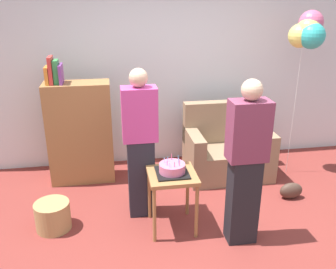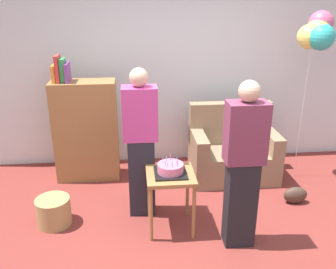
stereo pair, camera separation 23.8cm
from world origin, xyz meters
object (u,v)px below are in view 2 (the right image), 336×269
at_px(couch, 232,152).
at_px(balloon_bunch, 318,32).
at_px(wicker_basket, 54,211).
at_px(person_blowing_candles, 141,143).
at_px(person_holding_cake, 243,166).
at_px(handbag, 295,195).
at_px(bookshelf, 86,129).
at_px(side_table, 170,182).
at_px(birthday_cake, 170,169).

height_order(couch, balloon_bunch, balloon_bunch).
bearing_deg(wicker_basket, person_blowing_candles, 8.99).
xyz_separation_m(person_holding_cake, wicker_basket, (-1.86, 0.49, -0.68)).
distance_m(person_holding_cake, handbag, 1.31).
bearing_deg(couch, handbag, -53.31).
height_order(person_blowing_candles, balloon_bunch, balloon_bunch).
bearing_deg(couch, wicker_basket, -157.02).
bearing_deg(person_blowing_candles, bookshelf, 115.78).
relative_size(bookshelf, side_table, 2.57).
xyz_separation_m(birthday_cake, balloon_bunch, (1.85, 1.03, 1.20)).
relative_size(couch, bookshelf, 0.68).
distance_m(side_table, handbag, 1.60).
relative_size(birthday_cake, person_holding_cake, 0.20).
bearing_deg(balloon_bunch, handbag, -116.30).
bearing_deg(balloon_bunch, couch, 176.05).
xyz_separation_m(couch, person_blowing_candles, (-1.22, -0.77, 0.49)).
bearing_deg(wicker_basket, bookshelf, 76.53).
bearing_deg(balloon_bunch, wicker_basket, -164.47).
bearing_deg(handbag, wicker_basket, -176.71).
bearing_deg(birthday_cake, person_holding_cake, -26.00).
distance_m(couch, side_table, 1.46).
distance_m(couch, bookshelf, 1.94).
xyz_separation_m(person_blowing_candles, handbag, (1.79, 0.01, -0.73)).
height_order(handbag, balloon_bunch, balloon_bunch).
relative_size(couch, person_blowing_candles, 0.67).
height_order(side_table, person_blowing_candles, person_blowing_candles).
height_order(couch, handbag, couch).
relative_size(bookshelf, handbag, 5.78).
distance_m(bookshelf, wicker_basket, 1.22).
xyz_separation_m(side_table, balloon_bunch, (1.85, 1.03, 1.35)).
relative_size(couch, birthday_cake, 3.44).
bearing_deg(bookshelf, balloon_bunch, -4.36).
bearing_deg(birthday_cake, wicker_basket, 171.78).
bearing_deg(wicker_basket, birthday_cake, -8.22).
relative_size(person_blowing_candles, balloon_bunch, 0.77).
relative_size(person_blowing_candles, person_holding_cake, 1.00).
bearing_deg(couch, person_holding_cake, -102.23).
xyz_separation_m(couch, side_table, (-0.94, -1.10, 0.19)).
height_order(wicker_basket, balloon_bunch, balloon_bunch).
bearing_deg(balloon_bunch, birthday_cake, -150.89).
xyz_separation_m(side_table, birthday_cake, (0.00, 0.00, 0.15)).
bearing_deg(balloon_bunch, person_holding_cake, -132.19).
relative_size(side_table, person_holding_cake, 0.39).
bearing_deg(person_blowing_candles, wicker_basket, 178.09).
relative_size(bookshelf, birthday_cake, 5.06).
height_order(birthday_cake, person_blowing_candles, person_blowing_candles).
xyz_separation_m(couch, balloon_bunch, (0.91, -0.06, 1.54)).
bearing_deg(person_blowing_candles, balloon_bunch, 7.40).
bearing_deg(birthday_cake, balloon_bunch, 29.11).
height_order(couch, side_table, couch).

